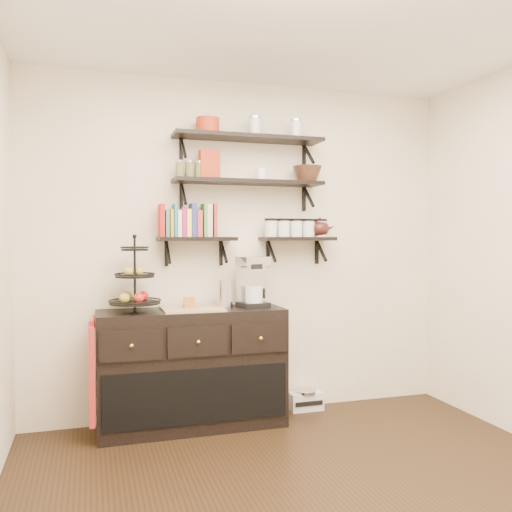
% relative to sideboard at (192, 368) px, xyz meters
% --- Properties ---
extents(back_wall, '(3.50, 0.02, 2.70)m').
position_rel_sideboard_xyz_m(back_wall, '(0.48, 0.24, 0.90)').
color(back_wall, white).
rests_on(back_wall, ground).
extents(shelf_top, '(1.20, 0.27, 0.23)m').
position_rel_sideboard_xyz_m(shelf_top, '(0.48, 0.10, 1.78)').
color(shelf_top, black).
rests_on(shelf_top, back_wall).
extents(shelf_mid, '(1.20, 0.27, 0.23)m').
position_rel_sideboard_xyz_m(shelf_mid, '(0.48, 0.10, 1.43)').
color(shelf_mid, black).
rests_on(shelf_mid, back_wall).
extents(shelf_low_left, '(0.60, 0.25, 0.23)m').
position_rel_sideboard_xyz_m(shelf_low_left, '(0.06, 0.12, 0.98)').
color(shelf_low_left, black).
rests_on(shelf_low_left, back_wall).
extents(shelf_low_right, '(0.60, 0.25, 0.23)m').
position_rel_sideboard_xyz_m(shelf_low_right, '(0.90, 0.12, 0.98)').
color(shelf_low_right, black).
rests_on(shelf_low_right, back_wall).
extents(cookbooks, '(0.43, 0.15, 0.26)m').
position_rel_sideboard_xyz_m(cookbooks, '(0.01, 0.12, 1.11)').
color(cookbooks, red).
rests_on(cookbooks, shelf_low_left).
extents(glass_canisters, '(0.54, 0.10, 0.13)m').
position_rel_sideboard_xyz_m(glass_canisters, '(0.89, 0.12, 1.06)').
color(glass_canisters, silver).
rests_on(glass_canisters, shelf_low_right).
extents(sideboard, '(1.40, 0.50, 0.92)m').
position_rel_sideboard_xyz_m(sideboard, '(0.00, 0.00, 0.00)').
color(sideboard, black).
rests_on(sideboard, floor).
extents(fruit_stand, '(0.37, 0.37, 0.54)m').
position_rel_sideboard_xyz_m(fruit_stand, '(-0.42, 0.00, 0.64)').
color(fruit_stand, black).
rests_on(fruit_stand, sideboard).
extents(candle, '(0.08, 0.08, 0.08)m').
position_rel_sideboard_xyz_m(candle, '(-0.02, 0.00, 0.50)').
color(candle, '#A26025').
rests_on(candle, sideboard).
extents(coffee_maker, '(0.25, 0.25, 0.40)m').
position_rel_sideboard_xyz_m(coffee_maker, '(0.48, 0.03, 0.64)').
color(coffee_maker, black).
rests_on(coffee_maker, sideboard).
extents(thermal_carafe, '(0.11, 0.11, 0.22)m').
position_rel_sideboard_xyz_m(thermal_carafe, '(0.26, -0.02, 0.56)').
color(thermal_carafe, silver).
rests_on(thermal_carafe, sideboard).
extents(apron, '(0.04, 0.30, 0.69)m').
position_rel_sideboard_xyz_m(apron, '(-0.73, -0.10, 0.04)').
color(apron, maroon).
rests_on(apron, sideboard).
extents(radio, '(0.28, 0.19, 0.17)m').
position_rel_sideboard_xyz_m(radio, '(0.98, 0.13, -0.37)').
color(radio, silver).
rests_on(radio, floor).
extents(recipe_box, '(0.17, 0.08, 0.22)m').
position_rel_sideboard_xyz_m(recipe_box, '(0.16, 0.10, 1.56)').
color(recipe_box, '#A92D13').
rests_on(recipe_box, shelf_mid).
extents(walnut_bowl, '(0.24, 0.24, 0.13)m').
position_rel_sideboard_xyz_m(walnut_bowl, '(0.98, 0.10, 1.51)').
color(walnut_bowl, black).
rests_on(walnut_bowl, shelf_mid).
extents(ramekins, '(0.09, 0.09, 0.10)m').
position_rel_sideboard_xyz_m(ramekins, '(0.58, 0.10, 1.50)').
color(ramekins, white).
rests_on(ramekins, shelf_mid).
extents(teapot, '(0.25, 0.21, 0.16)m').
position_rel_sideboard_xyz_m(teapot, '(1.10, 0.12, 1.08)').
color(teapot, '#35140F').
rests_on(teapot, shelf_low_right).
extents(red_pot, '(0.18, 0.18, 0.12)m').
position_rel_sideboard_xyz_m(red_pot, '(0.15, 0.10, 1.86)').
color(red_pot, '#A92D13').
rests_on(red_pot, shelf_top).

